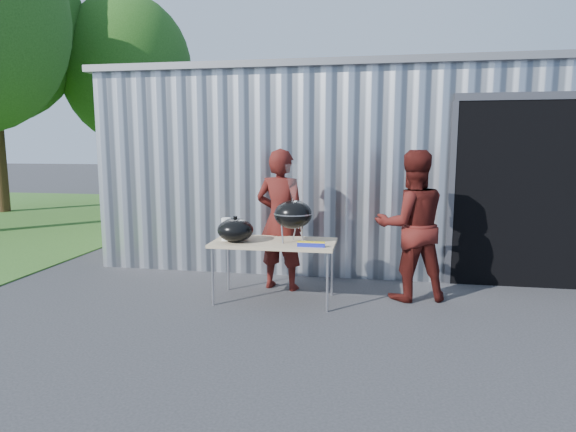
% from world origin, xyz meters
% --- Properties ---
extents(ground, '(80.00, 80.00, 0.00)m').
position_xyz_m(ground, '(0.00, 0.00, 0.00)').
color(ground, '#2B2B2E').
extents(building, '(8.20, 6.20, 3.10)m').
position_xyz_m(building, '(0.92, 4.59, 1.54)').
color(building, silver).
rests_on(building, ground).
extents(tree_far, '(3.89, 3.89, 6.45)m').
position_xyz_m(tree_far, '(-6.50, 9.00, 4.20)').
color(tree_far, '#442D19').
rests_on(tree_far, ground).
extents(folding_table, '(1.50, 0.75, 0.75)m').
position_xyz_m(folding_table, '(-0.18, 0.54, 0.71)').
color(folding_table, tan).
rests_on(folding_table, ground).
extents(kettle_grill, '(0.47, 0.47, 0.94)m').
position_xyz_m(kettle_grill, '(0.06, 0.51, 1.17)').
color(kettle_grill, black).
rests_on(kettle_grill, folding_table).
extents(grill_lid, '(0.44, 0.44, 0.32)m').
position_xyz_m(grill_lid, '(-0.64, 0.44, 0.89)').
color(grill_lid, black).
rests_on(grill_lid, folding_table).
extents(paper_towels, '(0.12, 0.12, 0.28)m').
position_xyz_m(paper_towels, '(-0.77, 0.49, 0.89)').
color(paper_towels, white).
rests_on(paper_towels, folding_table).
extents(white_tub, '(0.20, 0.15, 0.10)m').
position_xyz_m(white_tub, '(-0.73, 0.72, 0.80)').
color(white_tub, white).
rests_on(white_tub, folding_table).
extents(foil_box, '(0.32, 0.06, 0.06)m').
position_xyz_m(foil_box, '(0.31, 0.29, 0.78)').
color(foil_box, '#1A21AA').
rests_on(foil_box, folding_table).
extents(person_cook, '(0.75, 0.56, 1.88)m').
position_xyz_m(person_cook, '(-0.19, 1.05, 0.94)').
color(person_cook, '#491310').
rests_on(person_cook, ground).
extents(person_bystander, '(1.06, 0.91, 1.86)m').
position_xyz_m(person_bystander, '(1.48, 0.91, 0.93)').
color(person_bystander, '#491310').
rests_on(person_bystander, ground).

